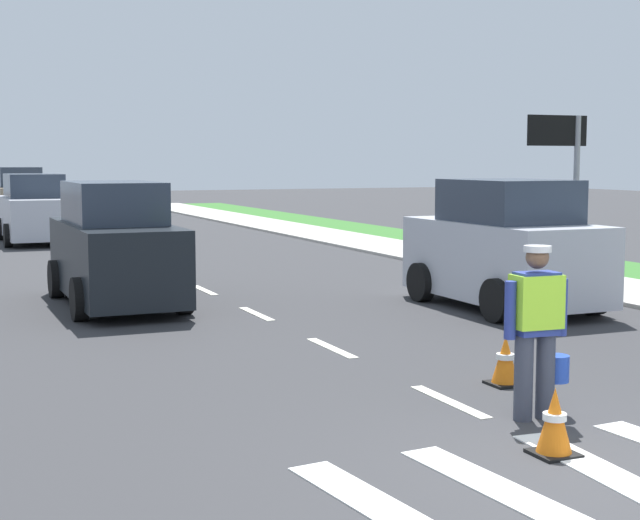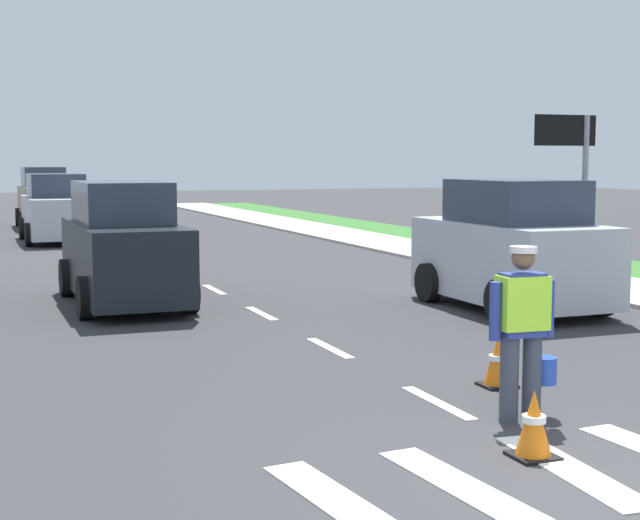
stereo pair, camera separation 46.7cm
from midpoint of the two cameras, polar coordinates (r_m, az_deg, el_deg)
ground_plane at (r=27.09m, az=-10.90°, el=0.74°), size 96.00×96.00×0.00m
sidewalk_right at (r=19.76m, az=16.30°, el=-1.35°), size 2.40×72.00×0.14m
crosswalk_stripes at (r=8.03m, az=16.59°, el=-12.08°), size 4.54×1.93×0.01m
lane_center_line at (r=31.22m, az=-12.26°, el=1.41°), size 0.14×46.40×0.01m
road_worker at (r=9.15m, az=13.64°, el=-3.80°), size 0.77×0.36×1.67m
lane_direction_sign at (r=16.10m, az=15.85°, el=5.61°), size 1.16×0.11×3.20m
traffic_cone_near at (r=10.58m, az=11.94°, el=-6.05°), size 0.36×0.36×0.56m
traffic_cone_far at (r=8.19m, az=14.42°, el=-9.61°), size 0.36×0.36×0.58m
car_parked_curbside at (r=15.95m, az=12.35°, el=0.63°), size 2.04×3.81×2.15m
car_oncoming_lead at (r=16.41m, az=-11.02°, el=0.74°), size 1.86×4.32×2.10m
car_oncoming_second at (r=29.53m, az=-15.22°, el=2.92°), size 2.02×4.36×2.05m
car_oncoming_third at (r=35.62m, az=-15.99°, el=3.52°), size 1.86×4.18×2.21m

